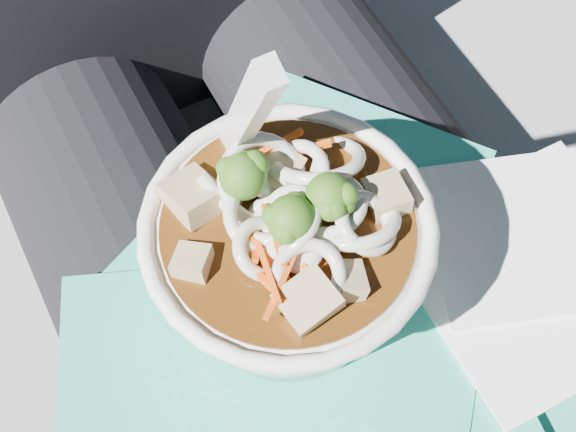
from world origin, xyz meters
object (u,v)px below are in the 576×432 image
person_body (257,191)px  stone_ledge (243,298)px  lap (315,308)px  plastic_bag (343,308)px  udon_bowl (288,250)px

person_body → stone_ledge: bearing=90.0°
stone_ledge → lap: bearing=-90.0°
stone_ledge → person_body: (-0.00, -0.06, 0.32)m
plastic_bag → udon_bowl: bearing=139.6°
stone_ledge → plastic_bag: plastic_bag is taller
stone_ledge → udon_bowl: size_ratio=4.93×
lap → udon_bowl: size_ratio=2.37×
stone_ledge → lap: 0.33m
person_body → plastic_bag: (-0.00, -0.13, 0.06)m
plastic_bag → lap: bearing=83.8°
udon_bowl → plastic_bag: bearing=-40.4°
stone_ledge → person_body: size_ratio=1.02×
udon_bowl → lap: bearing=26.8°
stone_ledge → plastic_bag: (-0.00, -0.19, 0.38)m
stone_ledge → udon_bowl: (-0.03, -0.17, 0.44)m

